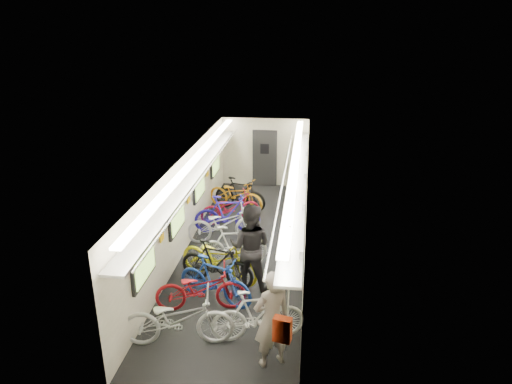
% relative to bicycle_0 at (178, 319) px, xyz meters
% --- Properties ---
extents(train_car_shell, '(10.00, 10.00, 10.00)m').
position_rel_bicycle_0_xyz_m(train_car_shell, '(0.30, 4.53, 1.14)').
color(train_car_shell, black).
rests_on(train_car_shell, ground).
extents(bicycle_0, '(2.06, 0.99, 1.04)m').
position_rel_bicycle_0_xyz_m(bicycle_0, '(0.00, 0.00, 0.00)').
color(bicycle_0, '#B3B4B8').
rests_on(bicycle_0, ground).
extents(bicycle_1, '(1.76, 1.06, 1.02)m').
position_rel_bicycle_0_xyz_m(bicycle_1, '(0.38, 1.35, -0.01)').
color(bicycle_1, '#193996').
rests_on(bicycle_1, ground).
extents(bicycle_2, '(1.88, 0.96, 0.94)m').
position_rel_bicycle_0_xyz_m(bicycle_2, '(0.15, 1.07, -0.05)').
color(bicycle_2, maroon).
rests_on(bicycle_2, ground).
extents(bicycle_3, '(1.80, 0.94, 1.04)m').
position_rel_bicycle_0_xyz_m(bicycle_3, '(0.28, 2.03, 0.00)').
color(bicycle_3, black).
rests_on(bicycle_3, ground).
extents(bicycle_4, '(2.07, 1.37, 1.03)m').
position_rel_bicycle_0_xyz_m(bicycle_4, '(0.29, 2.26, -0.00)').
color(bicycle_4, gold).
rests_on(bicycle_4, ground).
extents(bicycle_5, '(1.69, 0.78, 0.98)m').
position_rel_bicycle_0_xyz_m(bicycle_5, '(0.48, 3.00, -0.03)').
color(bicycle_5, silver).
rests_on(bicycle_5, ground).
extents(bicycle_6, '(2.01, 1.20, 1.00)m').
position_rel_bicycle_0_xyz_m(bicycle_6, '(0.03, 4.17, -0.02)').
color(bicycle_6, silver).
rests_on(bicycle_6, ground).
extents(bicycle_7, '(1.86, 0.80, 1.08)m').
position_rel_bicycle_0_xyz_m(bicycle_7, '(0.04, 4.71, 0.02)').
color(bicycle_7, '#261BA3').
rests_on(bicycle_7, ground).
extents(bicycle_8, '(1.84, 1.28, 0.92)m').
position_rel_bicycle_0_xyz_m(bicycle_8, '(0.01, 5.40, -0.06)').
color(bicycle_8, maroon).
rests_on(bicycle_8, ground).
extents(bicycle_9, '(1.77, 0.94, 1.02)m').
position_rel_bicycle_0_xyz_m(bicycle_9, '(0.13, 6.41, -0.01)').
color(bicycle_9, black).
rests_on(bicycle_9, ground).
extents(bicycle_10, '(1.98, 1.31, 0.98)m').
position_rel_bicycle_0_xyz_m(bicycle_10, '(0.00, 6.40, -0.03)').
color(bicycle_10, orange).
rests_on(bicycle_10, ground).
extents(bicycle_11, '(1.77, 0.89, 1.02)m').
position_rel_bicycle_0_xyz_m(bicycle_11, '(1.38, 0.28, -0.01)').
color(bicycle_11, silver).
rests_on(bicycle_11, ground).
extents(passenger_near, '(0.76, 0.68, 1.75)m').
position_rel_bicycle_0_xyz_m(passenger_near, '(1.67, -0.32, 0.36)').
color(passenger_near, gray).
rests_on(passenger_near, ground).
extents(passenger_mid, '(1.02, 0.84, 1.91)m').
position_rel_bicycle_0_xyz_m(passenger_mid, '(1.01, 2.05, 0.44)').
color(passenger_mid, black).
rests_on(passenger_mid, ground).
extents(backpack, '(0.28, 0.20, 0.38)m').
position_rel_bicycle_0_xyz_m(backpack, '(1.89, -1.10, 0.76)').
color(backpack, red).
rests_on(backpack, passenger_near).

